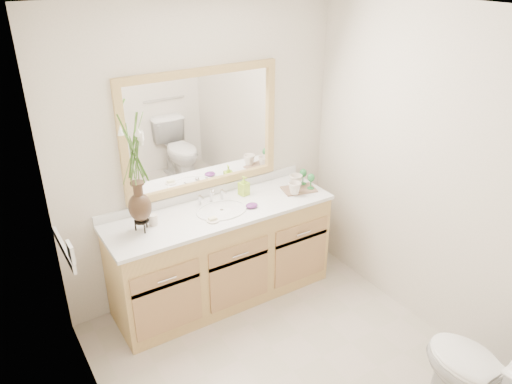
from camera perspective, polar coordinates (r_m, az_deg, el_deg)
floor at (r=3.74m, az=4.21°, el=-19.74°), size 2.60×2.60×0.00m
ceiling at (r=2.62m, az=6.01°, el=19.90°), size 2.40×2.60×0.02m
wall_back at (r=4.01m, az=-6.18°, el=4.29°), size 2.40×0.02×2.40m
wall_front at (r=2.30m, az=25.44°, el=-16.88°), size 2.40×0.02×2.40m
wall_left at (r=2.57m, az=-17.49°, el=-10.40°), size 0.02×2.60×2.40m
wall_right at (r=3.78m, az=19.76°, el=1.44°), size 0.02×2.60×2.40m
vanity at (r=4.15m, az=-3.89°, el=-7.27°), size 1.80×0.55×0.80m
counter at (r=3.94m, az=-4.07°, el=-2.22°), size 1.84×0.57×0.03m
sink at (r=3.94m, az=-3.93°, el=-2.82°), size 0.38×0.34×0.23m
mirror at (r=3.92m, az=-6.18°, el=6.98°), size 1.32×0.04×0.97m
switch_plate at (r=3.33m, az=-20.42°, el=-6.44°), size 0.02×0.12×0.12m
toilet at (r=3.45m, az=24.21°, el=-18.80°), size 0.42×0.75×0.74m
flower_vase at (r=3.50m, az=-13.69°, el=3.40°), size 0.19×0.19×0.80m
tumbler at (r=3.77m, az=-11.66°, el=-3.12°), size 0.06×0.06×0.08m
soap_dish at (r=3.77m, az=-4.96°, el=-3.21°), size 0.10×0.10×0.03m
soap_bottle at (r=4.13m, az=-1.40°, el=0.63°), size 0.08×0.08×0.15m
purple_dish at (r=3.94m, az=-0.49°, el=-1.54°), size 0.12×0.11×0.04m
tray at (r=4.25m, az=4.92°, el=0.31°), size 0.31×0.24×0.01m
mug_left at (r=4.13m, az=4.44°, el=0.49°), size 0.14×0.14×0.11m
mug_right at (r=4.26m, az=4.59°, el=1.34°), size 0.12×0.12×0.11m
goblet_front at (r=4.22m, az=6.31°, el=1.54°), size 0.06×0.06×0.14m
goblet_back at (r=4.30m, az=5.41°, el=2.08°), size 0.06×0.06×0.14m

